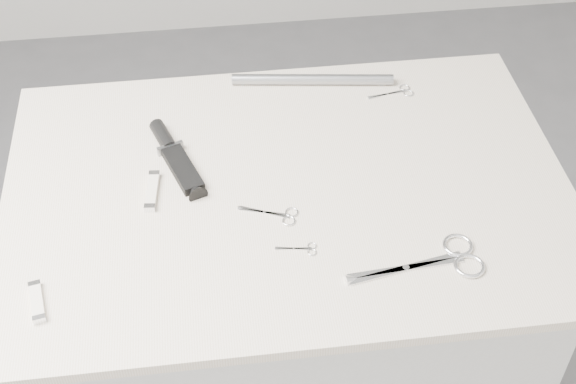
{
  "coord_description": "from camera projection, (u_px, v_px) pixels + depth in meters",
  "views": [
    {
      "loc": [
        -0.13,
        -1.02,
        1.89
      ],
      "look_at": [
        -0.0,
        -0.02,
        0.92
      ],
      "focal_mm": 50.0,
      "sensor_mm": 36.0,
      "label": 1
    }
  ],
  "objects": [
    {
      "name": "plinth",
      "position": [
        288.0,
        342.0,
        1.74
      ],
      "size": [
        0.9,
        0.6,
        0.9
      ],
      "primitive_type": "cube",
      "color": "silver",
      "rests_on": "ground"
    },
    {
      "name": "display_board",
      "position": [
        288.0,
        189.0,
        1.43
      ],
      "size": [
        1.0,
        0.7,
        0.02
      ],
      "primitive_type": "cube",
      "color": "beige",
      "rests_on": "plinth"
    },
    {
      "name": "large_shears",
      "position": [
        443.0,
        260.0,
        1.29
      ],
      "size": [
        0.22,
        0.1,
        0.01
      ],
      "rotation": [
        0.0,
        0.0,
        0.13
      ],
      "color": "silver",
      "rests_on": "display_board"
    },
    {
      "name": "embroidery_scissors_a",
      "position": [
        278.0,
        215.0,
        1.36
      ],
      "size": [
        0.1,
        0.06,
        0.0
      ],
      "rotation": [
        0.0,
        0.0,
        -0.36
      ],
      "color": "silver",
      "rests_on": "display_board"
    },
    {
      "name": "embroidery_scissors_b",
      "position": [
        397.0,
        92.0,
        1.61
      ],
      "size": [
        0.09,
        0.04,
        0.0
      ],
      "rotation": [
        0.0,
        0.0,
        0.18
      ],
      "color": "silver",
      "rests_on": "display_board"
    },
    {
      "name": "tiny_scissors",
      "position": [
        302.0,
        249.0,
        1.31
      ],
      "size": [
        0.07,
        0.03,
        0.0
      ],
      "rotation": [
        0.0,
        0.0,
        -0.15
      ],
      "color": "silver",
      "rests_on": "display_board"
    },
    {
      "name": "sheathed_knife",
      "position": [
        174.0,
        154.0,
        1.47
      ],
      "size": [
        0.09,
        0.2,
        0.03
      ],
      "rotation": [
        0.0,
        0.0,
        1.9
      ],
      "color": "black",
      "rests_on": "display_board"
    },
    {
      "name": "pocket_knife_a",
      "position": [
        37.0,
        302.0,
        1.22
      ],
      "size": [
        0.03,
        0.08,
        0.01
      ],
      "rotation": [
        0.0,
        0.0,
        1.77
      ],
      "color": "silver",
      "rests_on": "display_board"
    },
    {
      "name": "pocket_knife_b",
      "position": [
        152.0,
        191.0,
        1.4
      ],
      "size": [
        0.03,
        0.1,
        0.01
      ],
      "rotation": [
        0.0,
        0.0,
        1.47
      ],
      "color": "silver",
      "rests_on": "display_board"
    },
    {
      "name": "metal_rail",
      "position": [
        313.0,
        79.0,
        1.63
      ],
      "size": [
        0.33,
        0.06,
        0.02
      ],
      "primitive_type": "cylinder",
      "rotation": [
        0.0,
        1.57,
        -0.13
      ],
      "color": "gray",
      "rests_on": "display_board"
    }
  ]
}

